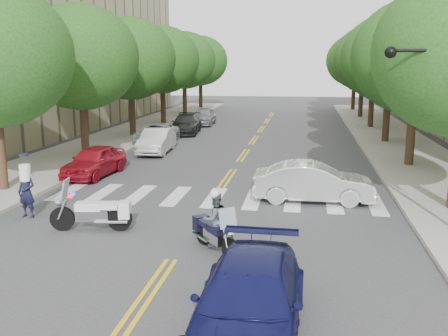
% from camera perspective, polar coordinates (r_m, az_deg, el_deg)
% --- Properties ---
extents(ground, '(140.00, 140.00, 0.00)m').
position_cam_1_polar(ground, '(13.81, -6.01, -10.42)').
color(ground, '#38383A').
rests_on(ground, ground).
extents(sidewalk_left, '(5.00, 60.00, 0.15)m').
position_cam_1_polar(sidewalk_left, '(37.04, -11.37, 3.62)').
color(sidewalk_left, '#9E9991').
rests_on(sidewalk_left, ground).
extents(sidewalk_right, '(5.00, 60.00, 0.15)m').
position_cam_1_polar(sidewalk_right, '(35.23, 19.02, 2.79)').
color(sidewalk_right, '#9E9991').
rests_on(sidewalk_right, ground).
extents(tree_l_1, '(6.40, 6.40, 8.45)m').
position_cam_1_polar(tree_l_1, '(29.03, -16.10, 12.05)').
color(tree_l_1, '#382316').
rests_on(tree_l_1, ground).
extents(tree_l_2, '(6.40, 6.40, 8.45)m').
position_cam_1_polar(tree_l_2, '(36.44, -10.67, 12.16)').
color(tree_l_2, '#382316').
rests_on(tree_l_2, ground).
extents(tree_l_3, '(6.40, 6.40, 8.45)m').
position_cam_1_polar(tree_l_3, '(44.06, -7.09, 12.18)').
color(tree_l_3, '#382316').
rests_on(tree_l_3, ground).
extents(tree_l_4, '(6.40, 6.40, 8.45)m').
position_cam_1_polar(tree_l_4, '(51.79, -4.58, 12.17)').
color(tree_l_4, '#382316').
rests_on(tree_l_4, ground).
extents(tree_l_5, '(6.40, 6.40, 8.45)m').
position_cam_1_polar(tree_l_5, '(59.59, -2.72, 12.14)').
color(tree_l_5, '#382316').
rests_on(tree_l_5, ground).
extents(tree_r_1, '(6.40, 6.40, 8.45)m').
position_cam_1_polar(tree_r_1, '(26.87, 21.18, 11.78)').
color(tree_r_1, '#382316').
rests_on(tree_r_1, ground).
extents(tree_r_2, '(6.40, 6.40, 8.45)m').
position_cam_1_polar(tree_r_2, '(34.74, 18.48, 11.80)').
color(tree_r_2, '#382316').
rests_on(tree_r_2, ground).
extents(tree_r_3, '(6.40, 6.40, 8.45)m').
position_cam_1_polar(tree_r_3, '(42.66, 16.78, 11.79)').
color(tree_r_3, '#382316').
rests_on(tree_r_3, ground).
extents(tree_r_4, '(6.40, 6.40, 8.45)m').
position_cam_1_polar(tree_r_4, '(50.61, 15.61, 11.79)').
color(tree_r_4, '#382316').
rests_on(tree_r_4, ground).
extents(tree_r_5, '(6.40, 6.40, 8.45)m').
position_cam_1_polar(tree_r_5, '(58.57, 14.76, 11.78)').
color(tree_r_5, '#382316').
rests_on(tree_r_5, ground).
extents(motorcycle_police, '(1.59, 1.92, 1.83)m').
position_cam_1_polar(motorcycle_police, '(14.10, -1.13, -6.35)').
color(motorcycle_police, black).
rests_on(motorcycle_police, ground).
extents(motorcycle_parked, '(2.60, 0.87, 1.68)m').
position_cam_1_polar(motorcycle_parked, '(16.37, -14.18, -4.97)').
color(motorcycle_parked, black).
rests_on(motorcycle_parked, ground).
extents(officer_standing, '(0.72, 0.53, 1.80)m').
position_cam_1_polar(officer_standing, '(18.42, -21.62, -2.58)').
color(officer_standing, black).
rests_on(officer_standing, ground).
extents(convertible, '(4.61, 1.64, 1.51)m').
position_cam_1_polar(convertible, '(19.44, 10.20, -1.62)').
color(convertible, silver).
rests_on(convertible, ground).
extents(sedan_blue, '(2.12, 5.10, 1.47)m').
position_cam_1_polar(sedan_blue, '(9.90, 2.88, -15.08)').
color(sedan_blue, '#111349').
rests_on(sedan_blue, ground).
extents(parked_car_a, '(2.03, 4.33, 1.43)m').
position_cam_1_polar(parked_car_a, '(24.31, -14.59, 0.78)').
color(parked_car_a, '#A41121').
rests_on(parked_car_a, ground).
extents(parked_car_b, '(1.79, 4.47, 1.45)m').
position_cam_1_polar(parked_car_b, '(29.92, -7.70, 3.09)').
color(parked_car_b, silver).
rests_on(parked_car_b, ground).
extents(parked_car_c, '(2.33, 4.71, 1.28)m').
position_cam_1_polar(parked_car_c, '(33.59, -7.76, 3.90)').
color(parked_car_c, '#999CA0').
rests_on(parked_car_c, ground).
extents(parked_car_d, '(2.49, 5.14, 1.44)m').
position_cam_1_polar(parked_car_d, '(38.15, -4.38, 5.03)').
color(parked_car_d, black).
rests_on(parked_car_d, ground).
extents(parked_car_e, '(1.93, 4.48, 1.50)m').
position_cam_1_polar(parked_car_e, '(43.52, -2.32, 5.93)').
color(parked_car_e, gray).
rests_on(parked_car_e, ground).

